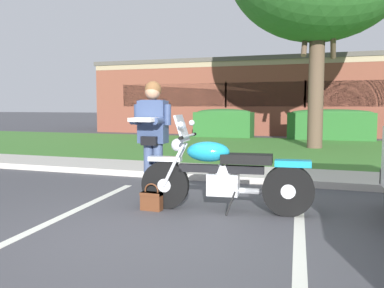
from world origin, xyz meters
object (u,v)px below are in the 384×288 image
object	(u,v)px
motorcycle	(231,175)
handbag	(152,199)
rider_person	(152,132)
hedge_center_left	(331,124)
hedge_left	(224,123)
brick_building	(313,97)

from	to	relation	value
motorcycle	handbag	world-z (taller)	motorcycle
rider_person	hedge_center_left	distance (m)	12.20
motorcycle	hedge_left	size ratio (longest dim) A/B	0.92
hedge_center_left	hedge_left	bearing A→B (deg)	180.00
handbag	hedge_left	bearing A→B (deg)	101.22
motorcycle	rider_person	xyz separation A→B (m)	(-1.12, 0.03, 0.52)
handbag	brick_building	xyz separation A→B (m)	(0.71, 18.99, 1.67)
brick_building	rider_person	bearing A→B (deg)	-92.52
handbag	hedge_center_left	world-z (taller)	hedge_center_left
motorcycle	hedge_center_left	distance (m)	12.10
hedge_left	brick_building	world-z (taller)	brick_building
rider_person	brick_building	bearing A→B (deg)	87.48
motorcycle	hedge_left	world-z (taller)	motorcycle
motorcycle	handbag	bearing A→B (deg)	-165.47
hedge_left	brick_building	xyz separation A→B (m)	(3.15, 6.67, 1.17)
hedge_left	motorcycle	bearing A→B (deg)	-74.04
motorcycle	brick_building	size ratio (longest dim) A/B	0.11
motorcycle	handbag	size ratio (longest dim) A/B	6.23
motorcycle	hedge_center_left	world-z (taller)	motorcycle
handbag	brick_building	size ratio (longest dim) A/B	0.02
hedge_left	handbag	bearing A→B (deg)	-78.78
rider_person	handbag	bearing A→B (deg)	-68.47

